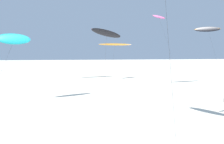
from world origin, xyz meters
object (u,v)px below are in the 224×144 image
(flying_kite_3, at_px, (208,29))
(flying_kite_5, at_px, (106,33))
(flying_kite_7, at_px, (14,39))
(flying_kite_2, at_px, (159,17))
(flying_kite_6, at_px, (115,44))

(flying_kite_3, height_order, flying_kite_5, flying_kite_3)
(flying_kite_3, relative_size, flying_kite_7, 1.35)
(flying_kite_2, xyz_separation_m, flying_kite_7, (-26.92, -31.47, -6.56))
(flying_kite_6, height_order, flying_kite_7, flying_kite_7)
(flying_kite_6, bearing_deg, flying_kite_3, -27.95)
(flying_kite_7, bearing_deg, flying_kite_6, 63.19)
(flying_kite_2, relative_size, flying_kite_5, 1.48)
(flying_kite_3, relative_size, flying_kite_5, 1.16)
(flying_kite_3, bearing_deg, flying_kite_2, 130.36)
(flying_kite_2, distance_m, flying_kite_7, 41.93)
(flying_kite_3, distance_m, flying_kite_5, 26.90)
(flying_kite_3, bearing_deg, flying_kite_6, 152.05)
(flying_kite_2, xyz_separation_m, flying_kite_5, (-15.31, -22.76, -5.33))
(flying_kite_2, height_order, flying_kite_7, flying_kite_2)
(flying_kite_2, xyz_separation_m, flying_kite_3, (7.95, -9.35, -3.56))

